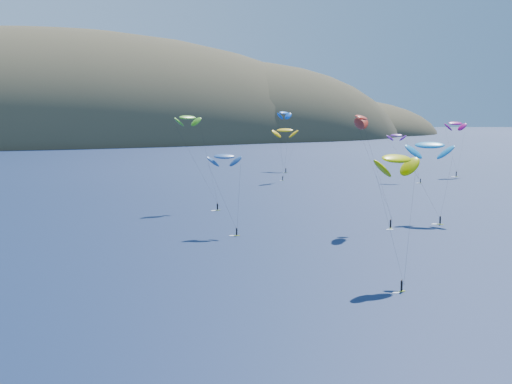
{
  "coord_description": "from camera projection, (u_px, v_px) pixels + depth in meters",
  "views": [
    {
      "loc": [
        -77.4,
        -56.23,
        26.74
      ],
      "look_at": [
        -14.51,
        80.0,
        9.0
      ],
      "focal_mm": 50.0,
      "sensor_mm": 36.0,
      "label": 1
    }
  ],
  "objects": [
    {
      "name": "kitesurfer_2",
      "position": [
        397.0,
        159.0,
        112.65
      ],
      "size": [
        11.08,
        12.83,
        21.36
      ],
      "rotation": [
        0.0,
        0.0,
        0.22
      ],
      "color": "#ADCB16",
      "rests_on": "ground"
    },
    {
      "name": "kitesurfer_4",
      "position": [
        284.0,
        113.0,
        264.76
      ],
      "size": [
        8.68,
        7.49,
        27.12
      ],
      "rotation": [
        0.0,
        0.0,
        0.52
      ],
      "color": "#ADCB16",
      "rests_on": "ground"
    },
    {
      "name": "kitesurfer_11",
      "position": [
        285.0,
        130.0,
        305.68
      ],
      "size": [
        12.11,
        17.74,
        20.22
      ],
      "rotation": [
        0.0,
        0.0,
        -0.65
      ],
      "color": "#ADCB16",
      "rests_on": "ground"
    },
    {
      "name": "kitesurfer_10",
      "position": [
        224.0,
        157.0,
        153.44
      ],
      "size": [
        7.7,
        9.09,
        18.34
      ],
      "rotation": [
        0.0,
        0.0,
        -0.26
      ],
      "color": "#ADCB16",
      "rests_on": "ground"
    },
    {
      "name": "kitesurfer_8",
      "position": [
        455.0,
        123.0,
        281.14
      ],
      "size": [
        9.9,
        7.43,
        23.37
      ],
      "rotation": [
        0.0,
        0.0,
        -0.07
      ],
      "color": "#ADCB16",
      "rests_on": "ground"
    },
    {
      "name": "kitesurfer_9",
      "position": [
        361.0,
        118.0,
        159.03
      ],
      "size": [
        9.48,
        11.04,
        26.99
      ],
      "rotation": [
        0.0,
        0.0,
        0.85
      ],
      "color": "#ADCB16",
      "rests_on": "ground"
    },
    {
      "name": "kitesurfer_6",
      "position": [
        397.0,
        135.0,
        259.82
      ],
      "size": [
        8.02,
        13.52,
        18.68
      ],
      "rotation": [
        0.0,
        0.0,
        -0.68
      ],
      "color": "#ADCB16",
      "rests_on": "ground"
    },
    {
      "name": "kitesurfer_3",
      "position": [
        188.0,
        118.0,
        190.15
      ],
      "size": [
        9.65,
        11.97,
        26.34
      ],
      "rotation": [
        0.0,
        0.0,
        0.2
      ],
      "color": "#ADCB16",
      "rests_on": "ground"
    },
    {
      "name": "island",
      "position": [
        78.0,
        152.0,
        610.76
      ],
      "size": [
        730.0,
        300.0,
        210.0
      ],
      "color": "#3D3526",
      "rests_on": "ground"
    },
    {
      "name": "kitesurfer_5",
      "position": [
        430.0,
        145.0,
        169.95
      ],
      "size": [
        11.4,
        13.79,
        20.93
      ],
      "rotation": [
        0.0,
        0.0,
        -0.73
      ],
      "color": "#ADCB16",
      "rests_on": "ground"
    }
  ]
}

